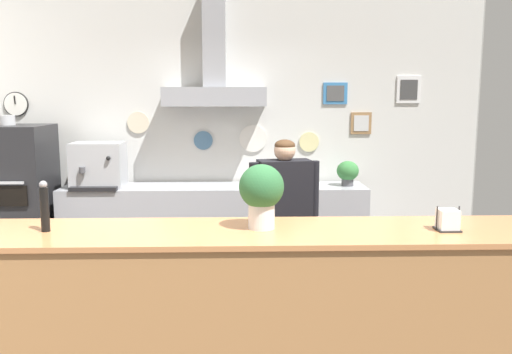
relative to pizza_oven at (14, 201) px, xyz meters
The scene contains 11 objects.
back_wall_assembly 2.36m from the pizza_oven, ahead, with size 5.61×2.93×3.07m.
service_counter 3.26m from the pizza_oven, 47.96° to the right, with size 4.48×0.66×1.09m.
back_prep_counter 2.08m from the pizza_oven, ahead, with size 3.19×0.55×0.91m.
pizza_oven is the anchor object (origin of this frame).
shop_worker 2.92m from the pizza_oven, 23.28° to the right, with size 0.58×0.29×1.50m.
espresso_machine 0.92m from the pizza_oven, ahead, with size 0.52×0.47×0.47m.
potted_thyme 2.89m from the pizza_oven, ahead, with size 0.16×0.16×0.22m.
potted_sage 3.47m from the pizza_oven, ahead, with size 0.23×0.23×0.26m.
napkin_holder 4.29m from the pizza_oven, 35.04° to the right, with size 0.13×0.13×0.14m.
pepper_grinder 2.74m from the pizza_oven, 63.18° to the right, with size 0.05×0.05×0.29m.
basil_vase 3.45m from the pizza_oven, 44.20° to the right, with size 0.26×0.26×0.37m.
Camera 1 is at (0.15, -3.18, 1.84)m, focal length 36.92 mm.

